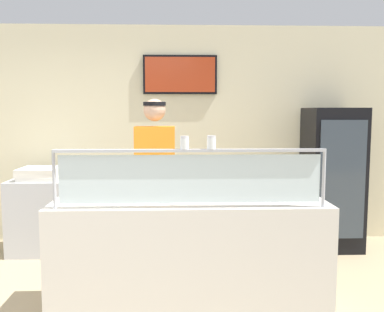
# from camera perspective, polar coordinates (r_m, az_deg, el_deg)

# --- Properties ---
(ground_plane) EXTENTS (12.00, 12.00, 0.00)m
(ground_plane) POSITION_cam_1_polar(r_m,az_deg,el_deg) (4.26, -0.63, -16.65)
(ground_plane) COLOR tan
(ground_plane) RESTS_ON ground
(shop_rear_unit) EXTENTS (6.53, 0.13, 2.70)m
(shop_rear_unit) POSITION_cam_1_polar(r_m,az_deg,el_deg) (5.39, -1.05, 3.05)
(shop_rear_unit) COLOR beige
(shop_rear_unit) RESTS_ON ground
(serving_counter) EXTENTS (2.13, 0.73, 0.95)m
(serving_counter) POSITION_cam_1_polar(r_m,az_deg,el_deg) (3.50, -0.36, -13.48)
(serving_counter) COLOR silver
(serving_counter) RESTS_ON ground
(sneeze_guard) EXTENTS (1.95, 0.06, 0.43)m
(sneeze_guard) POSITION_cam_1_polar(r_m,az_deg,el_deg) (3.02, -0.19, -1.98)
(sneeze_guard) COLOR #B2B5BC
(sneeze_guard) RESTS_ON serving_counter
(pizza_tray) EXTENTS (0.48, 0.48, 0.04)m
(pizza_tray) POSITION_cam_1_polar(r_m,az_deg,el_deg) (3.46, -3.35, -5.22)
(pizza_tray) COLOR #9EA0A8
(pizza_tray) RESTS_ON serving_counter
(pizza_server) EXTENTS (0.15, 0.29, 0.01)m
(pizza_server) POSITION_cam_1_polar(r_m,az_deg,el_deg) (3.44, -3.11, -4.93)
(pizza_server) COLOR #ADAFB7
(pizza_server) RESTS_ON pizza_tray
(parmesan_shaker) EXTENTS (0.06, 0.06, 0.09)m
(parmesan_shaker) POSITION_cam_1_polar(r_m,az_deg,el_deg) (2.99, -1.01, 1.71)
(parmesan_shaker) COLOR white
(parmesan_shaker) RESTS_ON sneeze_guard
(pepper_flake_shaker) EXTENTS (0.06, 0.06, 0.10)m
(pepper_flake_shaker) POSITION_cam_1_polar(r_m,az_deg,el_deg) (3.00, 2.62, 1.74)
(pepper_flake_shaker) COLOR white
(pepper_flake_shaker) RESTS_ON sneeze_guard
(worker_figure) EXTENTS (0.41, 0.50, 1.76)m
(worker_figure) POSITION_cam_1_polar(r_m,az_deg,el_deg) (4.08, -4.92, -2.96)
(worker_figure) COLOR #23232D
(worker_figure) RESTS_ON ground
(drink_fridge) EXTENTS (0.62, 0.63, 1.68)m
(drink_fridge) POSITION_cam_1_polar(r_m,az_deg,el_deg) (5.34, 18.34, -2.89)
(drink_fridge) COLOR black
(drink_fridge) RESTS_ON ground
(prep_shelf) EXTENTS (0.70, 0.55, 0.86)m
(prep_shelf) POSITION_cam_1_polar(r_m,az_deg,el_deg) (5.28, -19.50, -7.59)
(prep_shelf) COLOR #B7BABF
(prep_shelf) RESTS_ON ground
(pizza_box_stack) EXTENTS (0.48, 0.46, 0.13)m
(pizza_box_stack) POSITION_cam_1_polar(r_m,az_deg,el_deg) (5.19, -19.71, -2.24)
(pizza_box_stack) COLOR silver
(pizza_box_stack) RESTS_ON prep_shelf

